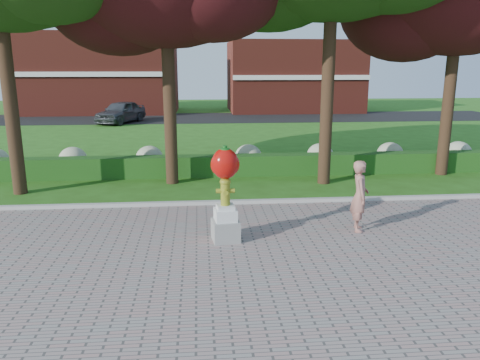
% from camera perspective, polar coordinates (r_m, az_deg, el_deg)
% --- Properties ---
extents(ground, '(100.00, 100.00, 0.00)m').
position_cam_1_polar(ground, '(11.54, 0.25, -7.36)').
color(ground, '#2A5A16').
rests_on(ground, ground).
extents(walkway, '(40.00, 14.00, 0.04)m').
position_cam_1_polar(walkway, '(7.95, 3.06, -17.59)').
color(walkway, gray).
rests_on(walkway, ground).
extents(curb, '(40.00, 0.18, 0.15)m').
position_cam_1_polar(curb, '(14.34, -0.86, -2.78)').
color(curb, '#ADADA5').
rests_on(curb, ground).
extents(lawn_hedge, '(24.00, 0.70, 0.80)m').
position_cam_1_polar(lawn_hedge, '(18.14, -1.79, 1.78)').
color(lawn_hedge, '#144513').
rests_on(lawn_hedge, ground).
extents(hydrangea_row, '(20.10, 1.10, 0.99)m').
position_cam_1_polar(hydrangea_row, '(19.13, -0.26, 2.87)').
color(hydrangea_row, '#B4C294').
rests_on(hydrangea_row, ground).
extents(street, '(50.00, 8.00, 0.02)m').
position_cam_1_polar(street, '(38.95, -3.60, 7.58)').
color(street, black).
rests_on(street, ground).
extents(building_left, '(14.00, 8.00, 7.00)m').
position_cam_1_polar(building_left, '(45.62, -16.84, 12.32)').
color(building_left, maroon).
rests_on(building_left, ground).
extents(building_right, '(12.00, 8.00, 6.40)m').
position_cam_1_polar(building_right, '(45.63, 6.46, 12.43)').
color(building_right, maroon).
rests_on(building_right, ground).
extents(hydrant_sculpture, '(0.70, 0.70, 2.32)m').
position_cam_1_polar(hydrant_sculpture, '(11.06, -1.80, -1.37)').
color(hydrant_sculpture, gray).
rests_on(hydrant_sculpture, walkway).
extents(woman, '(0.55, 0.73, 1.82)m').
position_cam_1_polar(woman, '(12.23, 14.39, -1.89)').
color(woman, '#A86D60').
rests_on(woman, walkway).
extents(parked_car, '(3.64, 5.16, 1.63)m').
position_cam_1_polar(parked_car, '(36.33, -14.34, 8.06)').
color(parked_car, '#3F4247').
rests_on(parked_car, street).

